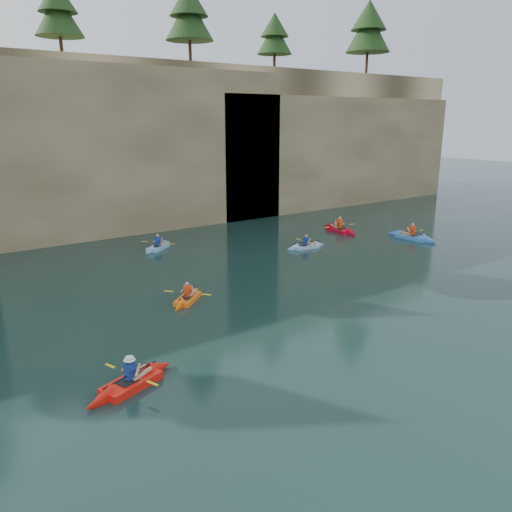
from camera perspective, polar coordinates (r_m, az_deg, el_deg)
ground at (r=16.70m, az=9.42°, el=-12.22°), size 160.00×160.00×0.00m
cliff at (r=41.79m, az=-20.85°, el=12.17°), size 70.00×16.00×12.00m
cliff_slab_center at (r=35.37m, az=-14.48°, el=11.76°), size 24.00×2.40×11.40m
cliff_slab_east at (r=46.44m, az=9.78°, el=11.84°), size 26.00×2.40×9.84m
sea_cave_center at (r=33.57m, az=-23.21°, el=3.75°), size 3.50×1.00×3.20m
sea_cave_east at (r=38.72m, az=-2.59°, el=7.38°), size 5.00×1.00×4.50m
main_kayaker at (r=15.66m, az=-14.08°, el=-13.83°), size 3.33×2.13×1.22m
kayaker_orange at (r=22.00m, az=-7.82°, el=-4.80°), size 2.60×2.37×1.09m
kayaker_ltblue_near at (r=30.68m, az=5.73°, el=1.12°), size 2.78×2.14×1.07m
kayaker_red_far at (r=35.46m, az=9.50°, el=3.00°), size 2.62×3.71×1.35m
kayaker_ltblue_mid at (r=30.95m, az=-11.13°, el=1.05°), size 2.84×2.35×1.15m
kayaker_blue_east at (r=34.49m, az=17.36°, el=2.14°), size 2.58×3.78×1.33m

